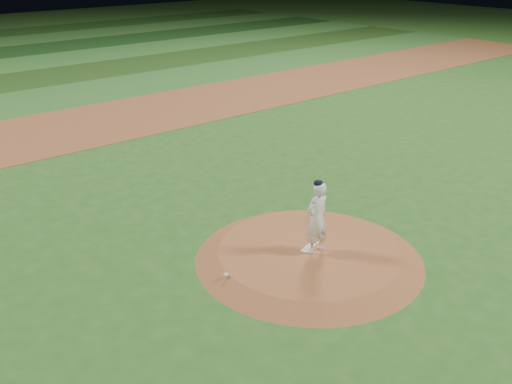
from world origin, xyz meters
name	(u,v)px	position (x,y,z in m)	size (l,w,h in m)	color
ground	(309,259)	(0.00, 0.00, 0.00)	(120.00, 120.00, 0.00)	#2B5E1E
infield_dirt_band	(71,128)	(0.00, 14.00, 0.01)	(70.00, 6.00, 0.02)	brown
outfield_stripe_0	(25,102)	(0.00, 19.50, 0.01)	(70.00, 5.00, 0.02)	#2F6926
pitchers_mound	(309,254)	(0.00, 0.00, 0.12)	(5.50, 5.50, 0.25)	#9C5830
pitching_rubber	(310,247)	(0.09, 0.07, 0.27)	(0.65, 0.16, 0.03)	white
rosin_bag	(226,275)	(-2.27, 0.33, 0.28)	(0.13, 0.13, 0.07)	silver
pitcher_on_mound	(317,217)	(0.05, -0.16, 1.16)	(0.66, 0.43, 1.85)	white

